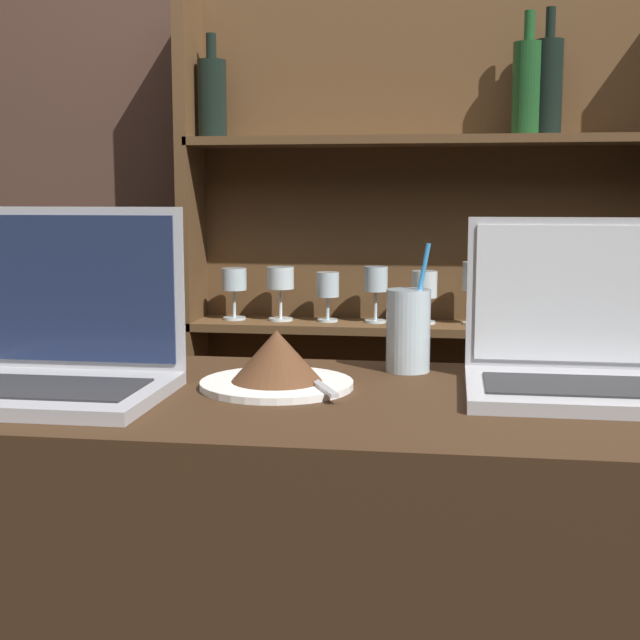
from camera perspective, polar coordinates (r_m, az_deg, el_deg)
back_wall at (r=2.27m, az=3.54°, el=9.35°), size 7.00×0.06×2.70m
back_shelf at (r=2.22m, az=6.66°, el=-1.35°), size 1.18×0.18×1.78m
laptop_near at (r=1.29m, az=-16.73°, el=-2.02°), size 0.33×0.25×0.25m
laptop_far at (r=1.29m, az=16.58°, el=-2.16°), size 0.33×0.24×0.24m
cake_plate at (r=1.26m, az=-2.78°, el=-2.81°), size 0.22×0.22×0.08m
water_glass at (r=1.38m, az=5.67°, el=-0.65°), size 0.07×0.07×0.20m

